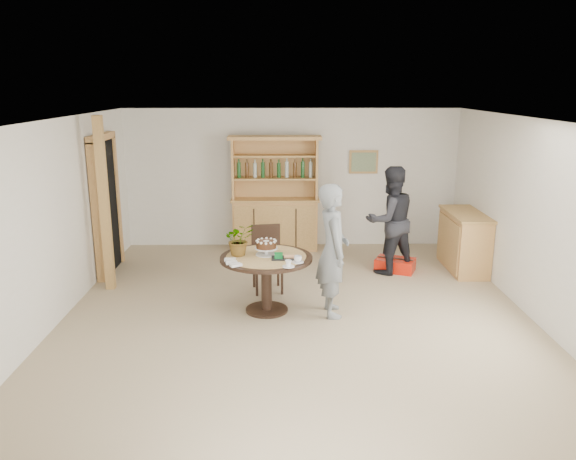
# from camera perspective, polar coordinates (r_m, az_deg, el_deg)

# --- Properties ---
(ground) EXTENTS (7.00, 7.00, 0.00)m
(ground) POSITION_cam_1_polar(r_m,az_deg,el_deg) (7.22, 0.92, -9.15)
(ground) COLOR tan
(ground) RESTS_ON ground
(room_shell) EXTENTS (6.04, 7.04, 2.52)m
(room_shell) POSITION_cam_1_polar(r_m,az_deg,el_deg) (6.72, 1.01, 4.59)
(room_shell) COLOR white
(room_shell) RESTS_ON ground
(doorway) EXTENTS (0.13, 1.10, 2.18)m
(doorway) POSITION_cam_1_polar(r_m,az_deg,el_deg) (9.20, -18.05, 2.58)
(doorway) COLOR black
(doorway) RESTS_ON ground
(pine_post) EXTENTS (0.12, 0.12, 2.50)m
(pine_post) POSITION_cam_1_polar(r_m,az_deg,el_deg) (8.36, -18.16, 2.42)
(pine_post) COLOR tan
(pine_post) RESTS_ON ground
(hutch) EXTENTS (1.62, 0.54, 2.04)m
(hutch) POSITION_cam_1_polar(r_m,az_deg,el_deg) (10.09, -1.32, 1.89)
(hutch) COLOR tan
(hutch) RESTS_ON ground
(sideboard) EXTENTS (0.54, 1.26, 0.94)m
(sideboard) POSITION_cam_1_polar(r_m,az_deg,el_deg) (9.42, 17.46, -1.08)
(sideboard) COLOR tan
(sideboard) RESTS_ON ground
(dining_table) EXTENTS (1.20, 1.20, 0.76)m
(dining_table) POSITION_cam_1_polar(r_m,az_deg,el_deg) (7.30, -2.21, -3.81)
(dining_table) COLOR black
(dining_table) RESTS_ON ground
(dining_chair) EXTENTS (0.48, 0.48, 0.95)m
(dining_chair) POSITION_cam_1_polar(r_m,az_deg,el_deg) (8.11, -2.16, -2.43)
(dining_chair) COLOR black
(dining_chair) RESTS_ON ground
(birthday_cake) EXTENTS (0.30, 0.30, 0.20)m
(birthday_cake) POSITION_cam_1_polar(r_m,az_deg,el_deg) (7.26, -2.23, -1.60)
(birthday_cake) COLOR white
(birthday_cake) RESTS_ON dining_table
(flower_vase) EXTENTS (0.47, 0.44, 0.42)m
(flower_vase) POSITION_cam_1_polar(r_m,az_deg,el_deg) (7.26, -5.00, -0.95)
(flower_vase) COLOR #3F7233
(flower_vase) RESTS_ON dining_table
(gift_tray) EXTENTS (0.30, 0.20, 0.08)m
(gift_tray) POSITION_cam_1_polar(r_m,az_deg,el_deg) (7.12, -0.52, -2.74)
(gift_tray) COLOR black
(gift_tray) RESTS_ON dining_table
(coffee_cup_a) EXTENTS (0.15, 0.15, 0.09)m
(coffee_cup_a) POSITION_cam_1_polar(r_m,az_deg,el_deg) (6.97, 1.01, -3.01)
(coffee_cup_a) COLOR white
(coffee_cup_a) RESTS_ON dining_table
(coffee_cup_b) EXTENTS (0.15, 0.15, 0.08)m
(coffee_cup_b) POSITION_cam_1_polar(r_m,az_deg,el_deg) (6.81, 0.04, -3.48)
(coffee_cup_b) COLOR white
(coffee_cup_b) RESTS_ON dining_table
(napkins) EXTENTS (0.24, 0.33, 0.03)m
(napkins) POSITION_cam_1_polar(r_m,az_deg,el_deg) (6.97, -5.66, -3.29)
(napkins) COLOR white
(napkins) RESTS_ON dining_table
(teen_boy) EXTENTS (0.46, 0.66, 1.72)m
(teen_boy) POSITION_cam_1_polar(r_m,az_deg,el_deg) (7.16, 4.57, -2.08)
(teen_boy) COLOR slate
(teen_boy) RESTS_ON ground
(adult_person) EXTENTS (1.00, 0.89, 1.70)m
(adult_person) POSITION_cam_1_polar(r_m,az_deg,el_deg) (8.89, 10.34, 0.97)
(adult_person) COLOR black
(adult_person) RESTS_ON ground
(red_suitcase) EXTENTS (0.71, 0.61, 0.21)m
(red_suitcase) POSITION_cam_1_polar(r_m,az_deg,el_deg) (9.18, 10.83, -3.48)
(red_suitcase) COLOR red
(red_suitcase) RESTS_ON ground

